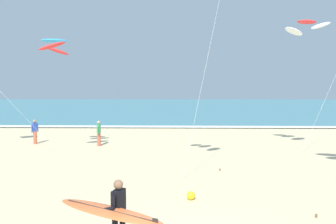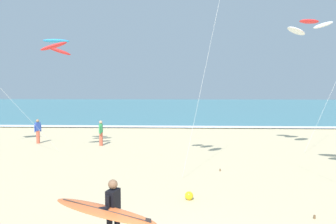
{
  "view_description": "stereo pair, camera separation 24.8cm",
  "coord_description": "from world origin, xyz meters",
  "px_view_note": "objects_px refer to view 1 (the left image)",
  "views": [
    {
      "loc": [
        -0.22,
        -5.7,
        3.75
      ],
      "look_at": [
        -0.52,
        7.87,
        2.64
      ],
      "focal_mm": 34.13,
      "sensor_mm": 36.0,
      "label": 1
    },
    {
      "loc": [
        0.03,
        -5.7,
        3.75
      ],
      "look_at": [
        -0.52,
        7.87,
        2.64
      ],
      "focal_mm": 34.13,
      "sensor_mm": 36.0,
      "label": 2
    }
  ],
  "objects_px": {
    "surfer_lead": "(115,212)",
    "bystander_blue_top": "(35,131)",
    "kite_arc_scarlet_near": "(307,27)",
    "beach_ball": "(191,196)",
    "bystander_green_top": "(99,133)",
    "kite_arc_cobalt_low": "(54,46)"
  },
  "relations": [
    {
      "from": "bystander_blue_top",
      "to": "bystander_green_top",
      "type": "distance_m",
      "value": 4.37
    },
    {
      "from": "kite_arc_scarlet_near",
      "to": "kite_arc_cobalt_low",
      "type": "bearing_deg",
      "value": -178.45
    },
    {
      "from": "beach_ball",
      "to": "kite_arc_scarlet_near",
      "type": "bearing_deg",
      "value": 48.6
    },
    {
      "from": "kite_arc_cobalt_low",
      "to": "bystander_green_top",
      "type": "bearing_deg",
      "value": 51.49
    },
    {
      "from": "kite_arc_cobalt_low",
      "to": "bystander_blue_top",
      "type": "relative_size",
      "value": 3.97
    },
    {
      "from": "kite_arc_scarlet_near",
      "to": "kite_arc_cobalt_low",
      "type": "height_order",
      "value": "kite_arc_scarlet_near"
    },
    {
      "from": "surfer_lead",
      "to": "beach_ball",
      "type": "bearing_deg",
      "value": 63.58
    },
    {
      "from": "surfer_lead",
      "to": "kite_arc_scarlet_near",
      "type": "relative_size",
      "value": 0.33
    },
    {
      "from": "kite_arc_scarlet_near",
      "to": "beach_ball",
      "type": "height_order",
      "value": "kite_arc_scarlet_near"
    },
    {
      "from": "kite_arc_cobalt_low",
      "to": "bystander_green_top",
      "type": "height_order",
      "value": "kite_arc_cobalt_low"
    },
    {
      "from": "surfer_lead",
      "to": "bystander_blue_top",
      "type": "distance_m",
      "value": 15.78
    },
    {
      "from": "surfer_lead",
      "to": "beach_ball",
      "type": "height_order",
      "value": "surfer_lead"
    },
    {
      "from": "kite_arc_scarlet_near",
      "to": "kite_arc_cobalt_low",
      "type": "relative_size",
      "value": 1.16
    },
    {
      "from": "surfer_lead",
      "to": "kite_arc_cobalt_low",
      "type": "bearing_deg",
      "value": 116.06
    },
    {
      "from": "kite_arc_cobalt_low",
      "to": "bystander_blue_top",
      "type": "xyz_separation_m",
      "value": [
        -2.52,
        2.91,
        -5.11
      ]
    },
    {
      "from": "kite_arc_cobalt_low",
      "to": "kite_arc_scarlet_near",
      "type": "bearing_deg",
      "value": 1.55
    },
    {
      "from": "beach_ball",
      "to": "bystander_blue_top",
      "type": "bearing_deg",
      "value": 133.78
    },
    {
      "from": "kite_arc_cobalt_low",
      "to": "beach_ball",
      "type": "xyz_separation_m",
      "value": [
        7.11,
        -7.13,
        -5.78
      ]
    },
    {
      "from": "kite_arc_scarlet_near",
      "to": "bystander_blue_top",
      "type": "height_order",
      "value": "kite_arc_scarlet_near"
    },
    {
      "from": "surfer_lead",
      "to": "bystander_blue_top",
      "type": "relative_size",
      "value": 1.54
    },
    {
      "from": "bystander_green_top",
      "to": "beach_ball",
      "type": "relative_size",
      "value": 5.68
    },
    {
      "from": "bystander_blue_top",
      "to": "beach_ball",
      "type": "bearing_deg",
      "value": -46.22
    }
  ]
}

